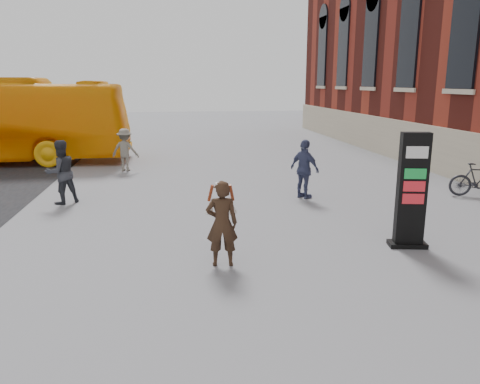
{
  "coord_description": "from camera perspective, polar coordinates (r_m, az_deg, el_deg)",
  "views": [
    {
      "loc": [
        -0.73,
        -7.85,
        3.47
      ],
      "look_at": [
        0.63,
        1.66,
        1.21
      ],
      "focal_mm": 35.0,
      "sensor_mm": 36.0,
      "label": 1
    }
  ],
  "objects": [
    {
      "name": "ground",
      "position": [
        8.62,
        -2.6,
        -10.55
      ],
      "size": [
        100.0,
        100.0,
        0.0
      ],
      "primitive_type": "plane",
      "color": "#9E9EA3"
    },
    {
      "name": "info_pylon",
      "position": [
        10.51,
        20.2,
        0.12
      ],
      "size": [
        0.85,
        0.54,
        2.48
      ],
      "rotation": [
        0.0,
        0.0,
        -0.19
      ],
      "color": "black",
      "rests_on": "ground"
    },
    {
      "name": "woman",
      "position": [
        8.96,
        -2.23,
        -3.72
      ],
      "size": [
        0.65,
        0.6,
        1.68
      ],
      "rotation": [
        0.0,
        0.0,
        3.08
      ],
      "color": "#342214",
      "rests_on": "ground"
    },
    {
      "name": "pedestrian_a",
      "position": [
        14.54,
        -20.99,
        2.27
      ],
      "size": [
        1.14,
        1.09,
        1.86
      ],
      "primitive_type": "imported",
      "rotation": [
        0.0,
        0.0,
        3.75
      ],
      "color": "#32343A",
      "rests_on": "ground"
    },
    {
      "name": "pedestrian_b",
      "position": [
        19.28,
        -13.83,
        5.01
      ],
      "size": [
        1.23,
        0.92,
        1.69
      ],
      "primitive_type": "imported",
      "rotation": [
        0.0,
        0.0,
        2.85
      ],
      "color": "gray",
      "rests_on": "ground"
    },
    {
      "name": "pedestrian_c",
      "position": [
        14.35,
        7.89,
        2.78
      ],
      "size": [
        0.95,
        1.12,
        1.8
      ],
      "primitive_type": "imported",
      "rotation": [
        0.0,
        0.0,
        2.16
      ],
      "color": "#41476C",
      "rests_on": "ground"
    },
    {
      "name": "bike_7",
      "position": [
        16.25,
        27.11,
        1.31
      ],
      "size": [
        1.81,
        0.99,
        1.05
      ],
      "primitive_type": "imported",
      "rotation": [
        0.0,
        0.0,
        1.27
      ],
      "color": "#23242A",
      "rests_on": "ground"
    }
  ]
}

